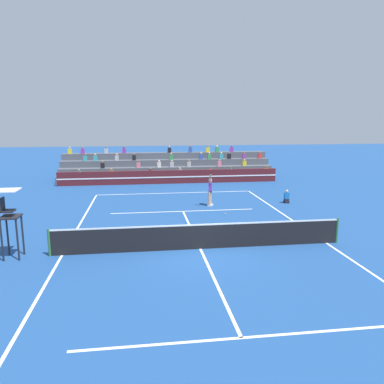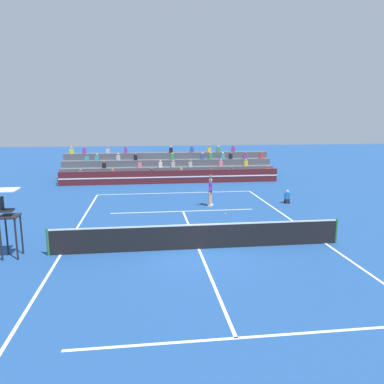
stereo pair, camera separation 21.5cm
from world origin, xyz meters
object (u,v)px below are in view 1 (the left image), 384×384
Objects in this scene: tennis_ball at (226,214)px; umpire_chair at (9,215)px; tennis_player at (210,190)px; ball_kid_courtside at (287,198)px.

umpire_chair is at bearing -150.62° from tennis_ball.
tennis_player is at bearing 39.73° from umpire_chair.
ball_kid_courtside is at bearing 1.81° from tennis_player.
tennis_ball is (0.48, -2.17, -0.95)m from tennis_player.
tennis_ball is at bearing -77.44° from tennis_player.
ball_kid_courtside reaches higher than tennis_ball.
umpire_chair is 3.16× the size of ball_kid_courtside.
umpire_chair reaches higher than tennis_player.
tennis_ball is (9.60, 5.40, -1.68)m from umpire_chair.
tennis_player is at bearing -178.19° from ball_kid_courtside.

